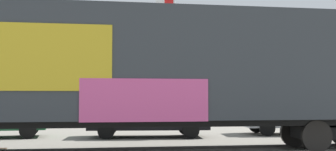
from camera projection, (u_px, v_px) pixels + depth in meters
name	position (u px, v px, depth m)	size (l,w,h in m)	color
track	(161.00, 151.00, 12.30)	(60.02, 3.58, 0.08)	#4C4742
freight_car	(139.00, 68.00, 12.33)	(16.99, 3.12, 4.25)	#33383D
flagpole	(171.00, 39.00, 26.54)	(1.19, 0.62, 8.39)	silver
hillside	(108.00, 85.00, 86.60)	(118.71, 37.98, 13.33)	silver
parked_car_black	(148.00, 116.00, 17.24)	(4.83, 2.14, 1.61)	black
parked_car_silver	(295.00, 114.00, 18.67)	(4.69, 2.22, 1.67)	#B7BABF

